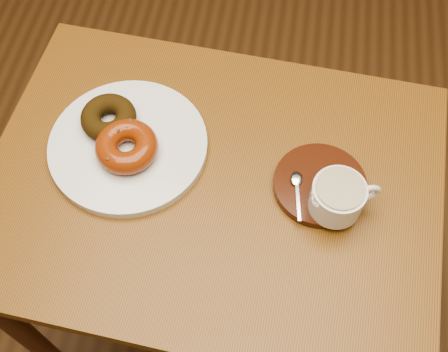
# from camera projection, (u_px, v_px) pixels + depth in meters

# --- Properties ---
(ground) EXTENTS (6.00, 6.00, 0.00)m
(ground) POSITION_uv_depth(u_px,v_px,m) (307.00, 236.00, 1.58)
(ground) COLOR #4F3118
(ground) RESTS_ON ground
(cafe_table) EXTENTS (0.76, 0.59, 0.68)m
(cafe_table) POSITION_uv_depth(u_px,v_px,m) (213.00, 211.00, 0.98)
(cafe_table) COLOR brown
(cafe_table) RESTS_ON ground
(donut_plate) EXTENTS (0.33, 0.33, 0.02)m
(donut_plate) POSITION_uv_depth(u_px,v_px,m) (128.00, 145.00, 0.91)
(donut_plate) COLOR silver
(donut_plate) RESTS_ON cafe_table
(donut_cinnamon) EXTENTS (0.11, 0.11, 0.03)m
(donut_cinnamon) POSITION_uv_depth(u_px,v_px,m) (109.00, 118.00, 0.91)
(donut_cinnamon) COLOR #33210A
(donut_cinnamon) RESTS_ON donut_plate
(donut_caramel) EXTENTS (0.13, 0.13, 0.04)m
(donut_caramel) POSITION_uv_depth(u_px,v_px,m) (127.00, 146.00, 0.88)
(donut_caramel) COLOR maroon
(donut_caramel) RESTS_ON donut_plate
(saucer) EXTENTS (0.18, 0.18, 0.02)m
(saucer) POSITION_uv_depth(u_px,v_px,m) (320.00, 185.00, 0.88)
(saucer) COLOR #341307
(saucer) RESTS_ON cafe_table
(coffee_cup) EXTENTS (0.10, 0.08, 0.06)m
(coffee_cup) POSITION_uv_depth(u_px,v_px,m) (338.00, 197.00, 0.83)
(coffee_cup) COLOR silver
(coffee_cup) RESTS_ON saucer
(teaspoon) EXTENTS (0.02, 0.09, 0.01)m
(teaspoon) POSITION_uv_depth(u_px,v_px,m) (297.00, 183.00, 0.87)
(teaspoon) COLOR silver
(teaspoon) RESTS_ON saucer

